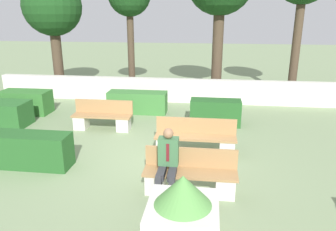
# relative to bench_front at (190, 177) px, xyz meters

# --- Properties ---
(ground_plane) EXTENTS (60.00, 60.00, 0.00)m
(ground_plane) POSITION_rel_bench_front_xyz_m (-0.99, 1.54, -0.33)
(ground_plane) COLOR gray
(perimeter_wall) EXTENTS (14.18, 0.30, 0.91)m
(perimeter_wall) POSITION_rel_bench_front_xyz_m (-0.99, 6.66, 0.13)
(perimeter_wall) COLOR beige
(perimeter_wall) RESTS_ON ground_plane
(bench_front) EXTENTS (1.80, 0.48, 0.85)m
(bench_front) POSITION_rel_bench_front_xyz_m (0.00, 0.00, 0.00)
(bench_front) COLOR #A37A4C
(bench_front) RESTS_ON ground_plane
(bench_left_side) EXTENTS (2.00, 0.48, 0.85)m
(bench_left_side) POSITION_rel_bench_front_xyz_m (0.01, 1.88, 0.01)
(bench_left_side) COLOR #A37A4C
(bench_left_side) RESTS_ON ground_plane
(bench_right_side) EXTENTS (1.77, 0.48, 0.85)m
(bench_right_side) POSITION_rel_bench_front_xyz_m (-2.82, 3.28, -0.00)
(bench_right_side) COLOR #A37A4C
(bench_right_side) RESTS_ON ground_plane
(person_seated_man) EXTENTS (0.38, 0.64, 1.31)m
(person_seated_man) POSITION_rel_bench_front_xyz_m (-0.42, -0.14, 0.39)
(person_seated_man) COLOR #333338
(person_seated_man) RESTS_ON ground_plane
(hedge_block_near_right) EXTENTS (1.54, 0.60, 0.79)m
(hedge_block_near_right) POSITION_rel_bench_front_xyz_m (0.52, 4.12, 0.07)
(hedge_block_near_right) COLOR #235623
(hedge_block_near_right) RESTS_ON ground_plane
(hedge_block_mid_left) EXTENTS (1.99, 0.61, 0.78)m
(hedge_block_mid_left) POSITION_rel_bench_front_xyz_m (-3.73, 0.68, 0.06)
(hedge_block_mid_left) COLOR #235623
(hedge_block_mid_left) RESTS_ON ground_plane
(hedge_block_mid_right) EXTENTS (2.02, 0.66, 0.73)m
(hedge_block_mid_right) POSITION_rel_bench_front_xyz_m (-2.15, 5.08, 0.04)
(hedge_block_mid_right) COLOR #3D7A38
(hedge_block_mid_right) RESTS_ON ground_plane
(hedge_block_far_left) EXTENTS (1.66, 0.78, 0.78)m
(hedge_block_far_left) POSITION_rel_bench_front_xyz_m (-5.96, 4.53, 0.07)
(hedge_block_far_left) COLOR #33702D
(hedge_block_far_left) RESTS_ON ground_plane
(planter_corner_left) EXTENTS (1.07, 1.07, 1.11)m
(planter_corner_left) POSITION_rel_bench_front_xyz_m (-0.02, -1.43, 0.18)
(planter_corner_left) COLOR beige
(planter_corner_left) RESTS_ON ground_plane
(tree_leftmost) EXTENTS (2.37, 2.37, 4.77)m
(tree_leftmost) POSITION_rel_bench_front_xyz_m (-6.13, 7.58, 3.17)
(tree_leftmost) COLOR #473828
(tree_leftmost) RESTS_ON ground_plane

